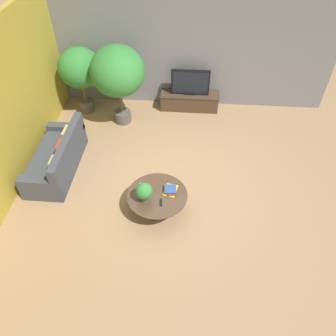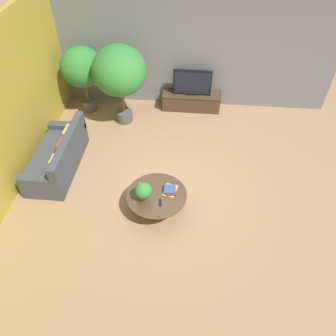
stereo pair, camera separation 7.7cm
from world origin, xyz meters
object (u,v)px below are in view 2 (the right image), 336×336
(potted_palm_tall, at_px, (82,69))
(potted_palm_corner, at_px, (119,72))
(couch_by_wall, at_px, (59,157))
(television, at_px, (192,83))
(coffee_table, at_px, (157,199))
(media_console, at_px, (191,101))
(potted_plant_tabletop, at_px, (143,191))

(potted_palm_tall, xyz_separation_m, potted_palm_corner, (1.03, -0.41, 0.17))
(couch_by_wall, bearing_deg, potted_palm_tall, 178.83)
(television, xyz_separation_m, coffee_table, (-0.50, -3.53, -0.46))
(media_console, xyz_separation_m, potted_plant_tabletop, (-0.72, -3.66, 0.41))
(couch_by_wall, bearing_deg, coffee_table, 66.77)
(potted_palm_tall, xyz_separation_m, potted_plant_tabletop, (1.98, -3.33, -0.55))
(media_console, xyz_separation_m, coffee_table, (-0.50, -3.53, 0.07))
(potted_plant_tabletop, bearing_deg, media_console, 78.85)
(television, height_order, potted_palm_corner, potted_palm_corner)
(media_console, bearing_deg, potted_palm_tall, -173.18)
(television, distance_m, coffee_table, 3.59)
(couch_by_wall, height_order, potted_palm_tall, potted_palm_tall)
(television, distance_m, potted_palm_tall, 2.76)
(couch_by_wall, height_order, potted_palm_corner, potted_palm_corner)
(potted_palm_corner, bearing_deg, television, 23.50)
(media_console, distance_m, potted_palm_tall, 2.89)
(media_console, height_order, television, television)
(media_console, height_order, couch_by_wall, couch_by_wall)
(coffee_table, xyz_separation_m, potted_palm_corner, (-1.18, 2.80, 1.07))
(media_console, bearing_deg, television, -90.00)
(potted_palm_corner, bearing_deg, coffee_table, -67.21)
(coffee_table, bearing_deg, media_console, 81.93)
(media_console, bearing_deg, potted_plant_tabletop, -101.15)
(media_console, xyz_separation_m, couch_by_wall, (-2.75, -2.56, 0.06))
(couch_by_wall, bearing_deg, television, 132.95)
(coffee_table, relative_size, potted_palm_corner, 0.57)
(television, bearing_deg, media_console, 90.00)
(coffee_table, bearing_deg, potted_plant_tabletop, -149.65)
(couch_by_wall, bearing_deg, media_console, 132.97)
(coffee_table, bearing_deg, couch_by_wall, 156.77)
(potted_palm_corner, distance_m, potted_plant_tabletop, 3.16)
(media_console, height_order, potted_plant_tabletop, potted_plant_tabletop)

